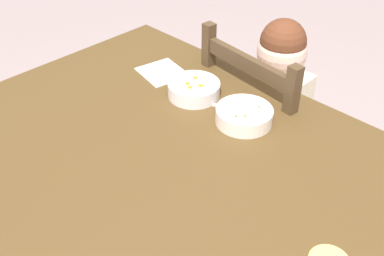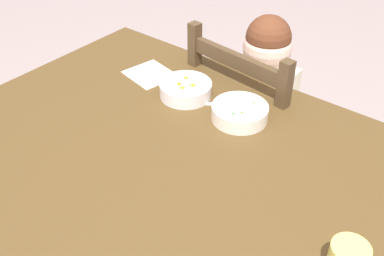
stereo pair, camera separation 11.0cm
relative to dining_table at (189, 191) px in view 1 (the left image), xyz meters
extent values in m
cube|color=#523B1D|center=(0.00, 0.00, 0.07)|extent=(1.51, 1.01, 0.04)
cylinder|color=#523B1D|center=(-0.68, 0.43, -0.31)|extent=(0.07, 0.07, 0.72)
cube|color=#493622|center=(-0.13, 0.60, -0.24)|extent=(0.46, 0.46, 0.02)
cube|color=#493622|center=(0.08, 0.77, -0.46)|extent=(0.04, 0.04, 0.42)
cube|color=#493622|center=(-0.29, 0.81, -0.46)|extent=(0.04, 0.04, 0.42)
cube|color=#493622|center=(0.04, 0.39, -0.46)|extent=(0.04, 0.04, 0.42)
cube|color=#493622|center=(-0.33, 0.43, -0.46)|extent=(0.04, 0.04, 0.42)
cube|color=#493622|center=(0.04, 0.39, 0.01)|extent=(0.04, 0.04, 0.48)
cube|color=#493622|center=(-0.33, 0.43, 0.01)|extent=(0.04, 0.04, 0.48)
cube|color=#493622|center=(-0.15, 0.41, 0.18)|extent=(0.36, 0.06, 0.05)
cube|color=#493622|center=(-0.15, 0.41, 0.03)|extent=(0.36, 0.06, 0.05)
cube|color=beige|center=(-0.13, 0.57, -0.07)|extent=(0.22, 0.14, 0.32)
sphere|color=beige|center=(-0.13, 0.57, 0.17)|extent=(0.17, 0.17, 0.17)
sphere|color=brown|center=(-0.13, 0.57, 0.20)|extent=(0.16, 0.16, 0.16)
cylinder|color=#3F4C72|center=(-0.18, 0.45, -0.45)|extent=(0.07, 0.07, 0.44)
cylinder|color=#3F4C72|center=(-0.07, 0.45, -0.45)|extent=(0.07, 0.07, 0.44)
cylinder|color=beige|center=(-0.26, 0.47, 0.01)|extent=(0.06, 0.24, 0.13)
cylinder|color=beige|center=(0.00, 0.47, 0.01)|extent=(0.06, 0.24, 0.13)
cylinder|color=white|center=(-0.02, 0.25, 0.11)|extent=(0.17, 0.17, 0.05)
cylinder|color=white|center=(-0.02, 0.25, 0.09)|extent=(0.08, 0.08, 0.01)
cylinder|color=green|center=(-0.02, 0.25, 0.12)|extent=(0.14, 0.14, 0.02)
sphere|color=green|center=(-0.02, 0.21, 0.13)|extent=(0.01, 0.01, 0.01)
sphere|color=#539A3E|center=(0.00, 0.29, 0.13)|extent=(0.01, 0.01, 0.01)
sphere|color=#519B2C|center=(0.00, 0.23, 0.13)|extent=(0.01, 0.01, 0.01)
cylinder|color=white|center=(-0.23, 0.25, 0.12)|extent=(0.17, 0.17, 0.05)
cylinder|color=white|center=(-0.23, 0.25, 0.09)|extent=(0.07, 0.07, 0.01)
cylinder|color=orange|center=(-0.23, 0.25, 0.12)|extent=(0.14, 0.14, 0.03)
cube|color=orange|center=(-0.24, 0.23, 0.14)|extent=(0.02, 0.02, 0.01)
cube|color=orange|center=(-0.22, 0.22, 0.14)|extent=(0.02, 0.02, 0.01)
cube|color=orange|center=(-0.25, 0.28, 0.14)|extent=(0.02, 0.02, 0.01)
cube|color=orange|center=(-0.20, 0.26, 0.14)|extent=(0.02, 0.02, 0.01)
cube|color=silver|center=(-0.13, 0.27, 0.09)|extent=(0.09, 0.06, 0.00)
ellipsoid|color=silver|center=(-0.18, 0.23, 0.10)|extent=(0.05, 0.05, 0.01)
cube|color=white|center=(-0.41, 0.28, 0.09)|extent=(0.18, 0.17, 0.00)
camera|label=1|loc=(0.65, -0.65, 0.90)|focal=43.39mm
camera|label=2|loc=(0.57, -0.72, 0.90)|focal=43.39mm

